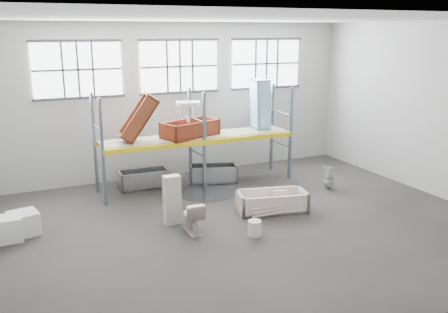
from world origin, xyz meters
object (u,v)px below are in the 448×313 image
bathtub_beige (272,202)px  rust_tub_flat (190,129)px  toilet_white (329,177)px  blue_tub_upright (260,104)px  cistern_tall (172,200)px  carton_near (7,229)px  toilet_beige (192,217)px  steel_tub_right (213,173)px  bucket (255,228)px  steel_tub_left (144,179)px

bathtub_beige → rust_tub_flat: size_ratio=1.04×
toilet_white → blue_tub_upright: size_ratio=0.45×
cistern_tall → carton_near: 3.88m
carton_near → toilet_beige: bearing=-18.3°
blue_tub_upright → toilet_white: bearing=-61.5°
steel_tub_right → rust_tub_flat: bearing=-170.7°
bathtub_beige → carton_near: 6.59m
cistern_tall → toilet_white: cistern_tall is taller
steel_tub_right → bucket: size_ratio=4.03×
rust_tub_flat → steel_tub_right: bearing=9.3°
toilet_beige → rust_tub_flat: rust_tub_flat is taller
steel_tub_right → bucket: (-0.82, -4.34, -0.09)m
cistern_tall → rust_tub_flat: 3.31m
toilet_beige → bucket: bearing=149.8°
steel_tub_left → blue_tub_upright: size_ratio=0.93×
cistern_tall → rust_tub_flat: (1.53, 2.69, 1.19)m
rust_tub_flat → bathtub_beige: bearing=-68.2°
bucket → carton_near: bearing=158.1°
bathtub_beige → toilet_beige: bearing=-156.5°
toilet_beige → steel_tub_right: toilet_beige is taller
toilet_beige → carton_near: 4.28m
toilet_beige → toilet_white: toilet_beige is taller
steel_tub_right → steel_tub_left: bearing=171.1°
cistern_tall → carton_near: (-3.81, 0.63, -0.35)m
cistern_tall → rust_tub_flat: rust_tub_flat is taller
toilet_beige → steel_tub_right: 4.11m
toilet_beige → steel_tub_left: 3.89m
cistern_tall → bucket: cistern_tall is taller
rust_tub_flat → carton_near: 5.92m
bucket → cistern_tall: bearing=135.3°
toilet_white → carton_near: size_ratio=1.10×
steel_tub_left → steel_tub_right: 2.24m
bucket → toilet_white: bearing=30.3°
cistern_tall → carton_near: bearing=169.3°
bathtub_beige → blue_tub_upright: (1.34, 3.19, 2.12)m
steel_tub_right → bucket: 4.41m
bathtub_beige → steel_tub_right: (-0.37, 3.10, 0.00)m
toilet_beige → rust_tub_flat: 3.91m
steel_tub_right → carton_near: size_ratio=2.26×
carton_near → cistern_tall: bearing=-9.3°
blue_tub_upright → cistern_tall: bearing=-144.3°
steel_tub_right → blue_tub_upright: 2.73m
bathtub_beige → steel_tub_left: steel_tub_left is taller
steel_tub_left → carton_near: size_ratio=2.27×
toilet_white → bucket: bearing=-76.2°
steel_tub_right → bucket: steel_tub_right is taller
bucket → steel_tub_left: bearing=106.6°
bathtub_beige → toilet_beige: size_ratio=2.33×
bathtub_beige → steel_tub_left: size_ratio=1.22×
cistern_tall → steel_tub_left: size_ratio=0.84×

